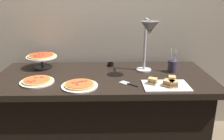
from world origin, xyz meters
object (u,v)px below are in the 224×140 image
object	(u,v)px
utensil_holder	(172,66)
serving_spatula	(128,84)
pizza_plate_front	(37,81)
sauce_cup_near	(111,64)
sandwich_platter	(166,84)
pizza_plate_raised_stand	(42,57)
heat_lamp	(148,33)
pizza_plate_center	(80,85)

from	to	relation	value
utensil_holder	serving_spatula	distance (m)	0.52
pizza_plate_front	utensil_holder	world-z (taller)	utensil_holder
utensil_holder	sauce_cup_near	bearing A→B (deg)	160.84
sandwich_platter	sauce_cup_near	world-z (taller)	sandwich_platter
sandwich_platter	utensil_holder	xyz separation A→B (m)	(0.14, 0.34, 0.04)
pizza_plate_raised_stand	sauce_cup_near	distance (m)	0.67
sauce_cup_near	pizza_plate_raised_stand	bearing A→B (deg)	-176.48
heat_lamp	sauce_cup_near	distance (m)	0.56
heat_lamp	sandwich_platter	xyz separation A→B (m)	(0.12, -0.24, -0.36)
pizza_plate_center	sandwich_platter	world-z (taller)	sandwich_platter
pizza_plate_center	serving_spatula	distance (m)	0.39
sandwich_platter	serving_spatula	bearing A→B (deg)	169.80
heat_lamp	pizza_plate_raised_stand	bearing A→B (deg)	165.39
pizza_plate_front	serving_spatula	distance (m)	0.74
pizza_plate_center	pizza_plate_front	bearing A→B (deg)	164.96
pizza_plate_front	pizza_plate_raised_stand	size ratio (longest dim) A/B	0.94
pizza_plate_center	sandwich_platter	xyz separation A→B (m)	(0.68, -0.01, 0.01)
pizza_plate_raised_stand	pizza_plate_center	bearing A→B (deg)	-49.92
pizza_plate_front	pizza_plate_raised_stand	xyz separation A→B (m)	(-0.06, 0.40, 0.09)
pizza_plate_front	pizza_plate_center	distance (m)	0.37
heat_lamp	pizza_plate_front	distance (m)	1.00
pizza_plate_front	serving_spatula	size ratio (longest dim) A/B	1.84
sauce_cup_near	serving_spatula	xyz separation A→B (m)	(0.13, -0.49, -0.02)
serving_spatula	sandwich_platter	bearing A→B (deg)	-10.20
sauce_cup_near	utensil_holder	xyz separation A→B (m)	(0.57, -0.20, 0.04)
pizza_plate_front	sandwich_platter	xyz separation A→B (m)	(1.04, -0.10, 0.01)
pizza_plate_front	sauce_cup_near	distance (m)	0.75
pizza_plate_center	sauce_cup_near	distance (m)	0.59
pizza_plate_raised_stand	serving_spatula	xyz separation A→B (m)	(0.80, -0.45, -0.10)
pizza_plate_raised_stand	sauce_cup_near	size ratio (longest dim) A/B	4.58
sandwich_platter	sauce_cup_near	distance (m)	0.69
sauce_cup_near	serving_spatula	world-z (taller)	sauce_cup_near
sauce_cup_near	pizza_plate_center	bearing A→B (deg)	-115.25
heat_lamp	serving_spatula	xyz separation A→B (m)	(-0.18, -0.19, -0.38)
pizza_plate_center	sandwich_platter	size ratio (longest dim) A/B	0.80
serving_spatula	sauce_cup_near	bearing A→B (deg)	105.42
heat_lamp	utensil_holder	xyz separation A→B (m)	(0.25, 0.10, -0.32)
sandwich_platter	utensil_holder	world-z (taller)	utensil_holder
sauce_cup_near	sandwich_platter	bearing A→B (deg)	-51.57
pizza_plate_front	utensil_holder	xyz separation A→B (m)	(1.17, 0.24, 0.05)
heat_lamp	pizza_plate_raised_stand	world-z (taller)	heat_lamp
sandwich_platter	utensil_holder	bearing A→B (deg)	68.25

